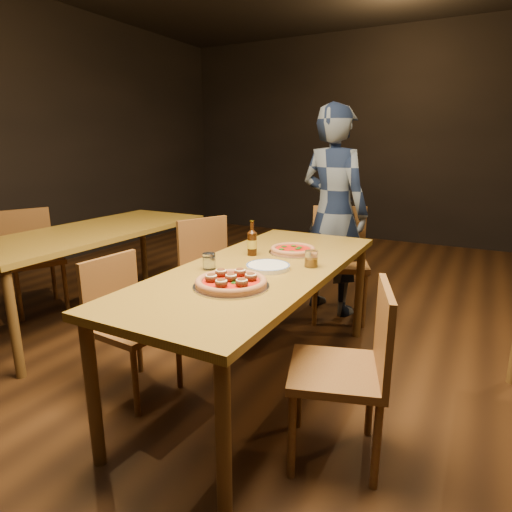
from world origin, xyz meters
The scene contains 16 objects.
ground centered at (0.00, 0.00, 0.00)m, with size 9.00×9.00×0.00m, color black.
room_shell centered at (0.00, 0.00, 1.86)m, with size 9.00×9.00×9.00m.
table_main centered at (0.00, 0.00, 0.68)m, with size 0.80×2.00×0.75m.
table_left centered at (-1.70, 0.30, 0.68)m, with size 0.80×2.00×0.75m.
chair_main_nw centered at (-0.59, -0.41, 0.42)m, with size 0.39×0.39×0.84m, color #622D19, non-canonical shape.
chair_main_sw centered at (-0.61, 0.49, 0.46)m, with size 0.43×0.43×0.92m, color #622D19, non-canonical shape.
chair_main_e centered at (0.58, -0.38, 0.44)m, with size 0.41×0.41×0.88m, color #622D19, non-canonical shape.
chair_end centered at (0.09, 1.23, 0.48)m, with size 0.45×0.45×0.96m, color #622D19, non-canonical shape.
chair_nbr_left centered at (-2.29, 0.16, 0.46)m, with size 0.42×0.42×0.91m, color #622D19, non-canonical shape.
pizza_meatball centered at (0.04, -0.39, 0.78)m, with size 0.37×0.37×0.07m.
pizza_margherita centered at (0.04, 0.37, 0.77)m, with size 0.31×0.31×0.04m.
plate_stack centered at (0.06, -0.03, 0.76)m, with size 0.24×0.24×0.02m, color white.
beer_bottle centered at (-0.16, 0.19, 0.83)m, with size 0.06×0.06×0.21m.
water_glass centered at (-0.22, -0.19, 0.79)m, with size 0.07×0.07×0.09m, color white.
amber_glass centered at (0.26, 0.12, 0.80)m, with size 0.07×0.07×0.09m, color #995D11.
diner centered at (-0.03, 1.38, 0.87)m, with size 0.63×0.42×1.74m, color black.
Camera 1 is at (1.08, -2.07, 1.42)m, focal length 30.00 mm.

